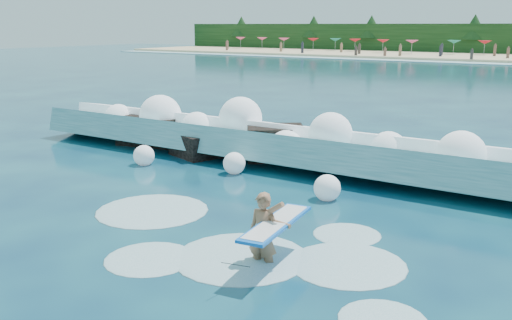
# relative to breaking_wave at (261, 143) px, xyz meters

# --- Properties ---
(ground) EXTENTS (200.00, 200.00, 0.00)m
(ground) POSITION_rel_breaking_wave_xyz_m (1.23, -6.41, -0.59)
(ground) COLOR #082443
(ground) RESTS_ON ground
(breaking_wave) EXTENTS (19.71, 3.00, 1.70)m
(breaking_wave) POSITION_rel_breaking_wave_xyz_m (0.00, 0.00, 0.00)
(breaking_wave) COLOR teal
(breaking_wave) RESTS_ON ground
(rock_cluster) EXTENTS (8.38, 3.42, 1.42)m
(rock_cluster) POSITION_rel_breaking_wave_xyz_m (-2.66, -0.07, -0.14)
(rock_cluster) COLOR black
(rock_cluster) RESTS_ON ground
(surfer_with_board) EXTENTS (1.07, 2.97, 1.81)m
(surfer_with_board) POSITION_rel_breaking_wave_xyz_m (5.21, -7.78, 0.08)
(surfer_with_board) COLOR #946345
(surfer_with_board) RESTS_ON ground
(wave_spray) EXTENTS (15.61, 4.87, 2.19)m
(wave_spray) POSITION_rel_breaking_wave_xyz_m (-0.32, -0.09, 0.45)
(wave_spray) COLOR white
(wave_spray) RESTS_ON ground
(surf_foam) EXTENTS (9.45, 5.36, 0.15)m
(surf_foam) POSITION_rel_breaking_wave_xyz_m (3.81, -7.23, -0.59)
(surf_foam) COLOR silver
(surf_foam) RESTS_ON ground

